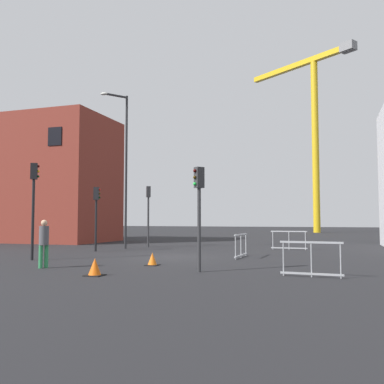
% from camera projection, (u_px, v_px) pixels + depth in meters
% --- Properties ---
extents(ground, '(160.00, 160.00, 0.00)m').
position_uv_depth(ground, '(172.00, 257.00, 19.74)').
color(ground, black).
extents(brick_building, '(9.71, 6.79, 9.68)m').
position_uv_depth(brick_building, '(49.00, 180.00, 33.63)').
color(brick_building, maroon).
rests_on(brick_building, ground).
extents(construction_crane, '(14.27, 10.38, 23.60)m').
position_uv_depth(construction_crane, '(313.00, 115.00, 56.33)').
color(construction_crane, gold).
rests_on(construction_crane, ground).
extents(streetlamp_tall, '(1.19, 1.38, 9.23)m').
position_uv_depth(streetlamp_tall, '(124.00, 160.00, 25.44)').
color(streetlamp_tall, '#232326').
rests_on(streetlamp_tall, ground).
extents(traffic_light_crosswalk, '(0.39, 0.35, 4.18)m').
position_uv_depth(traffic_light_crosswalk, '(34.00, 195.00, 18.31)').
color(traffic_light_crosswalk, black).
rests_on(traffic_light_crosswalk, ground).
extents(traffic_light_median, '(0.39, 0.32, 3.51)m').
position_uv_depth(traffic_light_median, '(96.00, 208.00, 23.25)').
color(traffic_light_median, black).
rests_on(traffic_light_median, ground).
extents(traffic_light_far, '(0.36, 0.37, 3.50)m').
position_uv_depth(traffic_light_far, '(199.00, 200.00, 14.22)').
color(traffic_light_far, '#2D2D30').
rests_on(traffic_light_far, ground).
extents(traffic_light_corner, '(0.36, 0.38, 3.85)m').
position_uv_depth(traffic_light_corner, '(148.00, 206.00, 27.02)').
color(traffic_light_corner, '#2D2D30').
rests_on(traffic_light_corner, ground).
extents(pedestrian_walking, '(0.34, 0.34, 1.73)m').
position_uv_depth(pedestrian_walking, '(44.00, 240.00, 15.26)').
color(pedestrian_walking, '#2D844C').
rests_on(pedestrian_walking, ground).
extents(safety_barrier_right_run, '(1.87, 0.18, 1.08)m').
position_uv_depth(safety_barrier_right_run, '(311.00, 259.00, 12.85)').
color(safety_barrier_right_run, '#9EA0A5').
rests_on(safety_barrier_right_run, ground).
extents(safety_barrier_rear, '(0.15, 2.20, 1.08)m').
position_uv_depth(safety_barrier_rear, '(241.00, 245.00, 19.37)').
color(safety_barrier_rear, '#B2B5BA').
rests_on(safety_barrier_rear, ground).
extents(safety_barrier_mid_span, '(2.03, 0.06, 1.08)m').
position_uv_depth(safety_barrier_mid_span, '(289.00, 240.00, 24.30)').
color(safety_barrier_mid_span, '#B2B5BA').
rests_on(safety_barrier_mid_span, ground).
extents(traffic_cone_orange, '(0.54, 0.54, 0.55)m').
position_uv_depth(traffic_cone_orange, '(95.00, 268.00, 13.16)').
color(traffic_cone_orange, black).
rests_on(traffic_cone_orange, ground).
extents(traffic_cone_by_barrier, '(0.48, 0.48, 0.48)m').
position_uv_depth(traffic_cone_by_barrier, '(152.00, 260.00, 16.08)').
color(traffic_cone_by_barrier, black).
rests_on(traffic_cone_by_barrier, ground).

